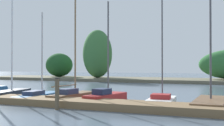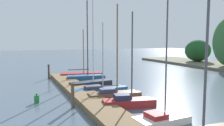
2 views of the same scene
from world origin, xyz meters
TOP-DOWN VIEW (x-y plane):
  - dock_pier at (0.00, 10.99)m, footprint 24.57×1.80m
  - sailboat_0 at (-10.97, 13.38)m, footprint 1.91×4.61m
  - sailboat_1 at (-8.51, 13.10)m, footprint 1.57×3.78m
  - sailboat_2 at (-5.75, 12.75)m, footprint 1.57×3.94m
  - sailboat_3 at (-3.38, 12.63)m, footprint 1.13×4.46m
  - sailboat_4 at (-1.17, 12.85)m, footprint 1.48×3.80m
  - sailboat_5 at (0.96, 12.87)m, footprint 1.56×3.34m
  - sailboat_6 at (4.02, 13.08)m, footprint 1.42×3.00m
  - mooring_piling_0 at (-11.30, 9.81)m, footprint 0.22×0.22m
  - mooring_piling_1 at (-0.21, 9.67)m, footprint 0.23×0.23m
  - channel_buoy_0 at (-2.23, 7.78)m, footprint 0.32×0.32m

SIDE VIEW (x-z plane):
  - dock_pier at x=0.00m, z-range 0.00..0.35m
  - channel_buoy_0 at x=-2.23m, z-range -0.05..0.57m
  - sailboat_3 at x=-3.38m, z-range -2.42..2.95m
  - sailboat_0 at x=-10.97m, z-range -2.31..2.87m
  - sailboat_6 at x=4.02m, z-range -3.00..3.57m
  - sailboat_5 at x=0.96m, z-range -2.50..3.21m
  - sailboat_4 at x=-1.17m, z-range -2.87..3.59m
  - sailboat_2 at x=-5.75m, z-range -3.65..4.44m
  - sailboat_1 at x=-8.51m, z-range -3.48..4.39m
  - mooring_piling_1 at x=-0.21m, z-range 0.01..1.50m
  - mooring_piling_0 at x=-11.30m, z-range 0.01..1.50m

